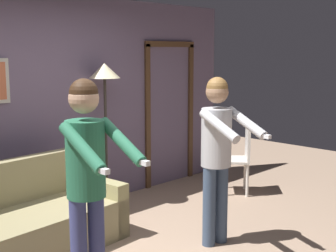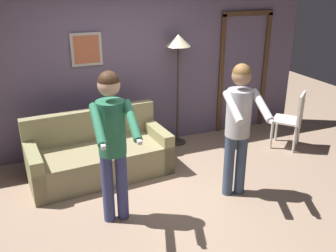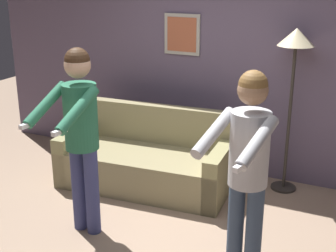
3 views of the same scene
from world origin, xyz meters
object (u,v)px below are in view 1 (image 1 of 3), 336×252
dining_chair_distant (240,155)px  couch (25,226)px  person_standing_left (87,169)px  person_standing_right (218,145)px  torchiere_lamp (105,84)px

dining_chair_distant → couch: bearing=174.5°
couch → dining_chair_distant: size_ratio=2.11×
person_standing_left → dining_chair_distant: bearing=15.0°
person_standing_left → person_standing_right: person_standing_left is taller
couch → person_standing_left: 1.38m
torchiere_lamp → person_standing_right: size_ratio=1.06×
person_standing_right → couch: bearing=141.7°
person_standing_left → torchiere_lamp: bearing=48.5°
couch → person_standing_left: bearing=-93.0°
couch → person_standing_right: (1.48, -1.17, 0.75)m
torchiere_lamp → person_standing_left: (-1.50, -1.70, -0.48)m
couch → torchiere_lamp: 2.00m
torchiere_lamp → person_standing_left: torchiere_lamp is taller
couch → person_standing_right: person_standing_right is taller
couch → dining_chair_distant: dining_chair_distant is taller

